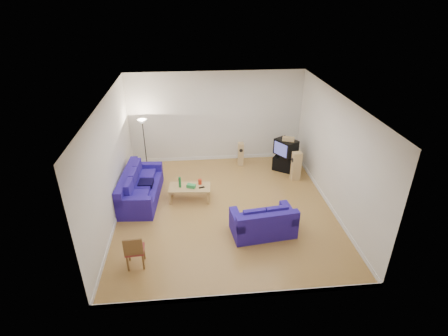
{
  "coord_description": "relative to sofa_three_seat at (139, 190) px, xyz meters",
  "views": [
    {
      "loc": [
        -0.84,
        -8.27,
        5.65
      ],
      "look_at": [
        0.0,
        0.4,
        1.1
      ],
      "focal_mm": 28.0,
      "sensor_mm": 36.0,
      "label": 1
    }
  ],
  "objects": [
    {
      "name": "bottle",
      "position": [
        1.21,
        -0.16,
        0.27
      ],
      "size": [
        0.08,
        0.08,
        0.32
      ],
      "primitive_type": "cylinder",
      "rotation": [
        0.0,
        0.0,
        -0.07
      ],
      "color": "#197233",
      "rests_on": "coffee_table"
    },
    {
      "name": "dining_chair",
      "position": [
        0.25,
        -2.87,
        0.16
      ],
      "size": [
        0.44,
        0.44,
        0.87
      ],
      "rotation": [
        0.0,
        0.0,
        0.06
      ],
      "color": "brown",
      "rests_on": "ground"
    },
    {
      "name": "sofa_three_seat",
      "position": [
        0.0,
        0.0,
        0.0
      ],
      "size": [
        1.14,
        2.33,
        0.88
      ],
      "rotation": [
        0.0,
        0.0,
        -1.64
      ],
      "color": "navy",
      "rests_on": "ground"
    },
    {
      "name": "room",
      "position": [
        2.48,
        -0.75,
        1.22
      ],
      "size": [
        6.01,
        6.51,
        3.21
      ],
      "color": "brown",
      "rests_on": "ground"
    },
    {
      "name": "tissue_box",
      "position": [
        1.53,
        -0.21,
        0.16
      ],
      "size": [
        0.28,
        0.22,
        0.1
      ],
      "primitive_type": "cube",
      "rotation": [
        0.0,
        0.0,
        -0.39
      ],
      "color": "green",
      "rests_on": "coffee_table"
    },
    {
      "name": "remote",
      "position": [
        1.83,
        -0.26,
        0.12
      ],
      "size": [
        0.18,
        0.1,
        0.02
      ],
      "primitive_type": "cube",
      "rotation": [
        0.0,
        0.0,
        0.3
      ],
      "color": "black",
      "rests_on": "coffee_table"
    },
    {
      "name": "sofa_loveseat",
      "position": [
        3.33,
        -1.97,
        -0.03
      ],
      "size": [
        1.67,
        1.06,
        0.79
      ],
      "rotation": [
        0.0,
        0.0,
        0.12
      ],
      "color": "navy",
      "rests_on": "ground"
    },
    {
      "name": "coffee_table",
      "position": [
        1.48,
        -0.17,
        0.06
      ],
      "size": [
        1.25,
        0.7,
        0.44
      ],
      "rotation": [
        0.0,
        0.0,
        -0.08
      ],
      "color": "tan",
      "rests_on": "ground"
    },
    {
      "name": "centre_speaker",
      "position": [
        4.78,
        1.36,
        0.85
      ],
      "size": [
        0.42,
        0.29,
        0.14
      ],
      "primitive_type": "cube",
      "rotation": [
        0.0,
        0.0,
        -0.39
      ],
      "color": "tan",
      "rests_on": "television"
    },
    {
      "name": "television",
      "position": [
        4.74,
        1.44,
        0.51
      ],
      "size": [
        0.8,
        0.86,
        0.54
      ],
      "rotation": [
        0.0,
        0.0,
        -1.0
      ],
      "color": "black",
      "rests_on": "av_receiver"
    },
    {
      "name": "av_receiver",
      "position": [
        4.76,
        1.34,
        0.2
      ],
      "size": [
        0.54,
        0.51,
        0.1
      ],
      "primitive_type": "cube",
      "rotation": [
        0.0,
        0.0,
        -0.52
      ],
      "color": "black",
      "rests_on": "tv_stand"
    },
    {
      "name": "tv_stand",
      "position": [
        4.75,
        1.39,
        -0.09
      ],
      "size": [
        0.88,
        0.79,
        0.47
      ],
      "primitive_type": "cube",
      "rotation": [
        0.0,
        0.0,
        -0.6
      ],
      "color": "black",
      "rests_on": "ground"
    },
    {
      "name": "speaker_left",
      "position": [
        3.29,
        1.95,
        0.09
      ],
      "size": [
        0.21,
        0.27,
        0.83
      ],
      "rotation": [
        0.0,
        0.0,
        -0.06
      ],
      "color": "tan",
      "rests_on": "ground"
    },
    {
      "name": "speaker_right",
      "position": [
        4.93,
        0.73,
        0.16
      ],
      "size": [
        0.31,
        0.25,
        0.97
      ],
      "rotation": [
        0.0,
        0.0,
        -1.49
      ],
      "color": "tan",
      "rests_on": "ground"
    },
    {
      "name": "floor_lamp",
      "position": [
        0.03,
        1.91,
        1.18
      ],
      "size": [
        0.31,
        0.31,
        1.82
      ],
      "color": "black",
      "rests_on": "ground"
    },
    {
      "name": "red_canister",
      "position": [
        1.79,
        -0.04,
        0.19
      ],
      "size": [
        0.13,
        0.13,
        0.15
      ],
      "primitive_type": "cylinder",
      "rotation": [
        0.0,
        0.0,
        -0.27
      ],
      "color": "red",
      "rests_on": "coffee_table"
    }
  ]
}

